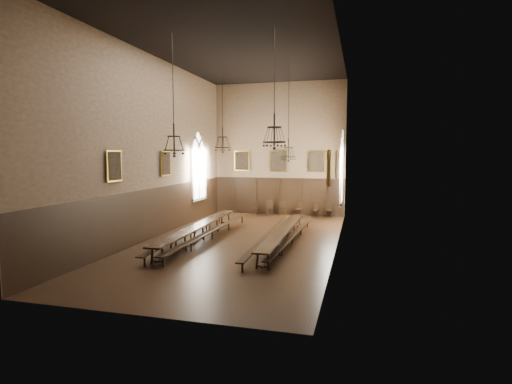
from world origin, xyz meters
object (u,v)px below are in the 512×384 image
at_px(chair_5, 299,212).
at_px(bench_left_inner, 212,233).
at_px(bench_right_outer, 292,239).
at_px(chandelier_back_left, 223,142).
at_px(chandelier_front_left, 174,143).
at_px(chair_4, 283,211).
at_px(chandelier_back_right, 288,149).
at_px(table_left, 199,232).
at_px(table_right, 283,237).
at_px(bench_right_inner, 269,237).
at_px(chair_3, 270,210).
at_px(chair_7, 328,213).
at_px(chair_2, 255,210).
at_px(chandelier_front_right, 274,135).
at_px(bench_left_outer, 191,233).
at_px(chair_6, 315,213).

bearing_deg(chair_5, bench_left_inner, -93.88).
xyz_separation_m(bench_right_outer, chandelier_back_left, (-4.21, 2.34, 4.56)).
bearing_deg(chandelier_front_left, bench_left_inner, 82.23).
bearing_deg(chair_4, chandelier_back_right, -82.90).
relative_size(chair_5, chandelier_front_left, 0.20).
distance_m(table_left, chair_4, 8.95).
height_order(table_right, chandelier_back_right, chandelier_back_right).
bearing_deg(chandelier_back_left, bench_right_inner, -38.06).
relative_size(chair_3, chair_7, 1.03).
xyz_separation_m(table_right, chair_2, (-3.66, 8.59, -0.10)).
relative_size(bench_right_outer, chair_7, 9.72).
relative_size(chair_2, chandelier_back_right, 0.17).
bearing_deg(chandelier_front_right, chair_7, 83.41).
relative_size(chair_2, chair_3, 0.86).
relative_size(bench_left_outer, chair_2, 12.17).
height_order(table_left, bench_left_inner, table_left).
xyz_separation_m(table_right, chair_5, (-0.54, 8.60, -0.07)).
relative_size(chair_6, chandelier_back_left, 0.20).
bearing_deg(chair_7, bench_right_inner, -104.26).
height_order(bench_left_outer, bench_right_inner, bench_left_outer).
bearing_deg(chair_2, bench_left_inner, -97.45).
relative_size(table_left, chair_7, 10.07).
xyz_separation_m(bench_left_inner, chair_2, (-0.09, 8.44, -0.05)).
bearing_deg(bench_right_inner, chandelier_back_left, 141.94).
xyz_separation_m(bench_right_outer, chair_5, (-0.96, 8.48, 0.02)).
bearing_deg(table_left, chair_5, 67.59).
relative_size(table_left, chandelier_front_right, 2.18).
distance_m(bench_left_inner, chandelier_back_right, 5.84).
distance_m(table_right, chandelier_back_left, 6.36).
xyz_separation_m(chair_3, chandelier_front_right, (2.69, -11.21, 4.64)).
height_order(bench_right_inner, chair_3, chair_3).
relative_size(table_left, chandelier_back_right, 1.92).
relative_size(table_left, table_right, 1.06).
relative_size(bench_left_inner, chair_5, 11.05).
bearing_deg(chair_6, chandelier_back_left, -110.34).
distance_m(bench_left_inner, chair_3, 8.46).
relative_size(chandelier_back_right, chandelier_front_left, 1.06).
height_order(bench_right_outer, chair_3, chair_3).
distance_m(bench_right_outer, chandelier_front_right, 5.44).
xyz_separation_m(chandelier_back_left, chandelier_back_right, (3.55, 0.16, -0.40)).
relative_size(chair_7, chandelier_back_right, 0.19).
bearing_deg(chair_3, chandelier_back_right, -80.46).
height_order(chair_5, chair_6, chair_5).
bearing_deg(table_right, chandelier_front_right, -87.17).
distance_m(chair_4, chair_6, 2.21).
bearing_deg(chair_2, chair_3, -10.09).
distance_m(chair_5, chandelier_front_right, 12.19).
xyz_separation_m(bench_left_outer, chandelier_front_left, (0.60, -2.86, 4.36)).
distance_m(chair_3, chandelier_back_left, 7.69).
height_order(bench_right_inner, chair_5, chair_5).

